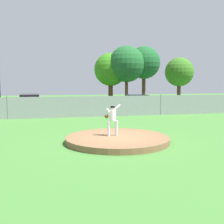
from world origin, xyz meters
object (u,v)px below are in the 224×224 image
at_px(pitcher_youth, 112,117).
at_px(baseball, 93,134).
at_px(parked_car_charcoal, 137,103).
at_px(parked_car_red, 29,104).

bearing_deg(pitcher_youth, baseball, 156.11).
relative_size(pitcher_youth, parked_car_charcoal, 0.38).
height_order(parked_car_red, parked_car_charcoal, parked_car_red).
bearing_deg(pitcher_youth, parked_car_charcoal, 67.73).
xyz_separation_m(pitcher_youth, parked_car_charcoal, (5.86, 14.30, -0.44)).
bearing_deg(parked_car_red, baseball, -74.47).
bearing_deg(baseball, pitcher_youth, -23.89).
height_order(baseball, parked_car_red, parked_car_red).
bearing_deg(pitcher_youth, parked_car_red, 108.39).
distance_m(baseball, parked_car_charcoal, 15.47).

